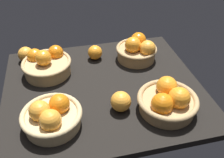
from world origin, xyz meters
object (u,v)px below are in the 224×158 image
object	(u,v)px
basket_far_right	(51,116)
loose_orange_back_gap	(26,54)
loose_orange_side_gap	(95,52)
basket_near_left	(137,50)
basket_near_right	(47,64)
basket_far_left	(168,101)
loose_orange_front_gap	(121,101)

from	to	relation	value
basket_far_right	loose_orange_back_gap	xyz separation A→B (cm)	(10.68, -45.59, -1.00)
loose_orange_side_gap	basket_near_left	bearing A→B (deg)	166.72
loose_orange_side_gap	basket_far_right	bearing A→B (deg)	60.58
basket_near_right	loose_orange_side_gap	bearing A→B (deg)	-164.60
basket_near_right	loose_orange_side_gap	xyz separation A→B (cm)	(-23.44, -6.45, -1.11)
basket_far_left	basket_far_right	world-z (taller)	basket_far_left
basket_near_right	loose_orange_front_gap	xyz separation A→B (cm)	(-26.76, 31.00, -0.69)
basket_near_right	basket_far_right	distance (cm)	33.52
basket_near_right	loose_orange_front_gap	bearing A→B (deg)	130.81
basket_far_left	loose_orange_back_gap	world-z (taller)	basket_far_left
loose_orange_back_gap	loose_orange_side_gap	distance (cm)	33.68
loose_orange_front_gap	loose_orange_back_gap	world-z (taller)	loose_orange_front_gap
basket_far_left	basket_near_left	xyz separation A→B (cm)	(0.20, -36.97, 0.44)
loose_orange_back_gap	basket_near_left	bearing A→B (deg)	168.98
basket_far_left	loose_orange_side_gap	xyz separation A→B (cm)	(20.49, -41.76, -1.19)
basket_near_right	loose_orange_back_gap	world-z (taller)	basket_near_right
basket_near_left	basket_near_right	bearing A→B (deg)	2.18
basket_far_left	loose_orange_side_gap	bearing A→B (deg)	-63.87
loose_orange_back_gap	basket_far_right	bearing A→B (deg)	103.19
basket_near_left	loose_orange_back_gap	xyz separation A→B (cm)	(53.50, -10.42, -1.45)
basket_near_left	loose_orange_side_gap	xyz separation A→B (cm)	(20.29, -4.79, -1.63)
basket_far_right	loose_orange_side_gap	world-z (taller)	basket_far_right
basket_near_right	loose_orange_back_gap	bearing A→B (deg)	-51.03
loose_orange_front_gap	basket_near_right	bearing A→B (deg)	-49.19
basket_far_left	basket_near_right	bearing A→B (deg)	-38.79
loose_orange_back_gap	basket_far_left	bearing A→B (deg)	138.57
basket_near_left	loose_orange_front_gap	distance (cm)	36.83
basket_near_right	loose_orange_side_gap	distance (cm)	24.33
loose_orange_front_gap	loose_orange_side_gap	bearing A→B (deg)	-84.93
loose_orange_front_gap	basket_far_left	bearing A→B (deg)	165.90
basket_far_left	basket_near_right	world-z (taller)	basket_near_right
basket_far_right	basket_near_left	bearing A→B (deg)	-140.61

